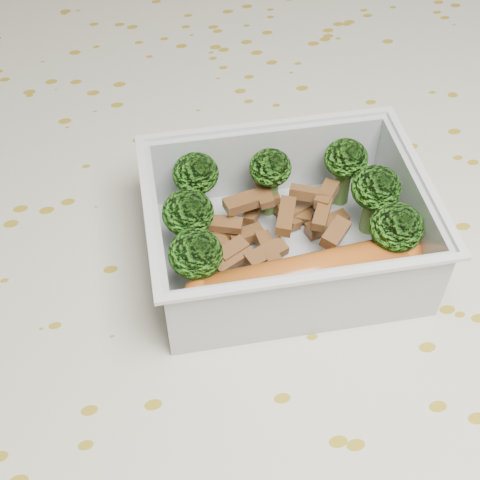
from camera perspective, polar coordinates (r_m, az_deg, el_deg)
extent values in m
cube|color=brown|center=(0.43, 1.04, -4.08)|extent=(1.40, 0.90, 0.04)
cube|color=beige|center=(0.41, 1.09, -2.16)|extent=(1.46, 0.96, 0.01)
cube|color=beige|center=(0.84, -7.57, 18.94)|extent=(1.46, 0.01, 0.18)
cube|color=silver|center=(0.41, 3.79, -1.25)|extent=(0.16, 0.13, 0.00)
cube|color=silver|center=(0.43, 2.31, 6.75)|extent=(0.15, 0.01, 0.05)
cube|color=silver|center=(0.36, 5.99, -5.32)|extent=(0.15, 0.01, 0.05)
cube|color=silver|center=(0.41, 14.13, 2.59)|extent=(0.01, 0.11, 0.05)
cube|color=silver|center=(0.38, -6.88, -0.17)|extent=(0.01, 0.11, 0.05)
cube|color=silver|center=(0.42, 2.31, 9.82)|extent=(0.16, 0.01, 0.00)
cube|color=silver|center=(0.33, 6.52, -3.22)|extent=(0.16, 0.01, 0.00)
cube|color=silver|center=(0.40, 15.38, 5.31)|extent=(0.01, 0.12, 0.00)
cube|color=silver|center=(0.37, -7.89, 2.46)|extent=(0.01, 0.12, 0.00)
cylinder|color=#608C3F|center=(0.42, -3.64, 3.40)|extent=(0.01, 0.01, 0.03)
ellipsoid|color=#347D19|center=(0.41, -3.80, 5.69)|extent=(0.03, 0.03, 0.02)
cylinder|color=#608C3F|center=(0.42, 2.50, 3.90)|extent=(0.01, 0.01, 0.03)
ellipsoid|color=#347D19|center=(0.41, 2.61, 6.19)|extent=(0.03, 0.03, 0.02)
cylinder|color=#608C3F|center=(0.44, 8.67, 4.64)|extent=(0.01, 0.01, 0.03)
ellipsoid|color=#347D19|center=(0.42, 9.03, 6.90)|extent=(0.03, 0.03, 0.02)
cylinder|color=#608C3F|center=(0.40, -4.28, 0.05)|extent=(0.01, 0.01, 0.03)
ellipsoid|color=#347D19|center=(0.38, -4.47, 2.33)|extent=(0.03, 0.03, 0.03)
cylinder|color=#608C3F|center=(0.42, 11.05, 2.14)|extent=(0.01, 0.01, 0.03)
ellipsoid|color=#347D19|center=(0.41, 11.53, 4.38)|extent=(0.03, 0.03, 0.03)
cylinder|color=#608C3F|center=(0.38, -3.64, -3.42)|extent=(0.01, 0.01, 0.03)
ellipsoid|color=#347D19|center=(0.36, -3.81, -1.18)|extent=(0.03, 0.03, 0.03)
cylinder|color=#608C3F|center=(0.40, 12.63, -1.15)|extent=(0.01, 0.01, 0.02)
ellipsoid|color=#347D19|center=(0.39, 13.20, 1.06)|extent=(0.03, 0.03, 0.03)
cube|color=brown|center=(0.41, -1.30, 1.36)|extent=(0.02, 0.02, 0.01)
cube|color=brown|center=(0.39, -0.67, -1.59)|extent=(0.03, 0.02, 0.01)
cube|color=brown|center=(0.41, 0.56, 0.40)|extent=(0.02, 0.01, 0.01)
cube|color=brown|center=(0.42, 7.42, 3.84)|extent=(0.02, 0.02, 0.01)
cube|color=brown|center=(0.39, 8.15, 0.54)|extent=(0.02, 0.02, 0.01)
cube|color=brown|center=(0.39, 2.26, -1.20)|extent=(0.03, 0.02, 0.01)
cube|color=brown|center=(0.40, 2.36, -0.76)|extent=(0.01, 0.02, 0.01)
cube|color=brown|center=(0.39, -0.67, -0.88)|extent=(0.02, 0.02, 0.01)
cube|color=brown|center=(0.41, 0.17, 3.22)|extent=(0.02, 0.01, 0.01)
cube|color=brown|center=(0.42, 7.44, 1.33)|extent=(0.03, 0.02, 0.01)
cube|color=brown|center=(0.43, 1.27, 2.70)|extent=(0.02, 0.03, 0.01)
cube|color=brown|center=(0.42, 4.96, 2.20)|extent=(0.02, 0.02, 0.01)
cube|color=brown|center=(0.40, 7.02, 2.27)|extent=(0.02, 0.03, 0.01)
cube|color=brown|center=(0.43, 3.88, 2.24)|extent=(0.02, 0.03, 0.01)
cube|color=brown|center=(0.41, -1.78, 0.62)|extent=(0.02, 0.01, 0.01)
cube|color=brown|center=(0.41, 6.06, 3.92)|extent=(0.03, 0.02, 0.01)
cube|color=brown|center=(0.41, 2.07, 4.23)|extent=(0.01, 0.03, 0.01)
cube|color=brown|center=(0.40, 3.92, 2.05)|extent=(0.02, 0.03, 0.01)
cube|color=brown|center=(0.42, 1.64, 3.41)|extent=(0.03, 0.01, 0.01)
cube|color=brown|center=(0.43, 5.05, 2.63)|extent=(0.03, 0.02, 0.01)
cube|color=brown|center=(0.41, -1.75, -0.37)|extent=(0.02, 0.02, 0.01)
cylinder|color=#AC5319|center=(0.38, 5.58, -3.06)|extent=(0.12, 0.03, 0.02)
sphere|color=#AC5319|center=(0.40, 13.61, -1.24)|extent=(0.02, 0.02, 0.02)
sphere|color=#AC5319|center=(0.37, -3.12, -4.96)|extent=(0.02, 0.02, 0.02)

